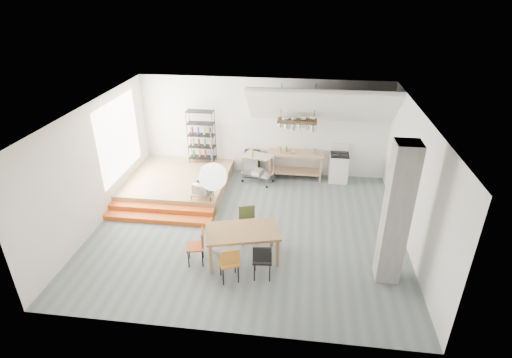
# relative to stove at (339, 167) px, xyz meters

# --- Properties ---
(floor) EXTENTS (8.00, 8.00, 0.00)m
(floor) POSITION_rel_stove_xyz_m (-2.50, -3.16, -0.48)
(floor) COLOR slate
(floor) RESTS_ON ground
(wall_back) EXTENTS (8.00, 0.04, 3.20)m
(wall_back) POSITION_rel_stove_xyz_m (-2.50, 0.34, 1.12)
(wall_back) COLOR silver
(wall_back) RESTS_ON ground
(wall_left) EXTENTS (0.04, 7.00, 3.20)m
(wall_left) POSITION_rel_stove_xyz_m (-6.50, -3.16, 1.12)
(wall_left) COLOR silver
(wall_left) RESTS_ON ground
(wall_right) EXTENTS (0.04, 7.00, 3.20)m
(wall_right) POSITION_rel_stove_xyz_m (1.50, -3.16, 1.12)
(wall_right) COLOR silver
(wall_right) RESTS_ON ground
(ceiling) EXTENTS (8.00, 7.00, 0.02)m
(ceiling) POSITION_rel_stove_xyz_m (-2.50, -3.16, 2.72)
(ceiling) COLOR white
(ceiling) RESTS_ON wall_back
(slope_ceiling) EXTENTS (4.40, 1.44, 1.32)m
(slope_ceiling) POSITION_rel_stove_xyz_m (-0.70, -0.26, 2.07)
(slope_ceiling) COLOR white
(slope_ceiling) RESTS_ON wall_back
(window_pane) EXTENTS (0.02, 2.50, 2.20)m
(window_pane) POSITION_rel_stove_xyz_m (-6.48, -1.66, 1.32)
(window_pane) COLOR white
(window_pane) RESTS_ON wall_left
(platform) EXTENTS (3.00, 3.00, 0.40)m
(platform) POSITION_rel_stove_xyz_m (-5.00, -1.16, -0.28)
(platform) COLOR #A47852
(platform) RESTS_ON ground
(step_lower) EXTENTS (3.00, 0.35, 0.13)m
(step_lower) POSITION_rel_stove_xyz_m (-5.00, -3.11, -0.41)
(step_lower) COLOR #C55017
(step_lower) RESTS_ON ground
(step_upper) EXTENTS (3.00, 0.35, 0.27)m
(step_upper) POSITION_rel_stove_xyz_m (-5.00, -2.76, -0.35)
(step_upper) COLOR #C55017
(step_upper) RESTS_ON ground
(concrete_column) EXTENTS (0.50, 0.50, 3.20)m
(concrete_column) POSITION_rel_stove_xyz_m (0.80, -4.66, 1.12)
(concrete_column) COLOR gray
(concrete_column) RESTS_ON ground
(kitchen_counter) EXTENTS (1.80, 0.60, 0.91)m
(kitchen_counter) POSITION_rel_stove_xyz_m (-1.40, -0.01, 0.15)
(kitchen_counter) COLOR #A47852
(kitchen_counter) RESTS_ON ground
(stove) EXTENTS (0.60, 0.60, 1.18)m
(stove) POSITION_rel_stove_xyz_m (0.00, 0.00, 0.00)
(stove) COLOR white
(stove) RESTS_ON ground
(pot_rack) EXTENTS (1.20, 0.50, 1.43)m
(pot_rack) POSITION_rel_stove_xyz_m (-1.37, -0.23, 1.50)
(pot_rack) COLOR #3B2817
(pot_rack) RESTS_ON ceiling
(wire_shelving) EXTENTS (0.88, 0.38, 1.80)m
(wire_shelving) POSITION_rel_stove_xyz_m (-4.50, 0.04, 0.85)
(wire_shelving) COLOR black
(wire_shelving) RESTS_ON platform
(microwave_shelf) EXTENTS (0.60, 0.40, 0.16)m
(microwave_shelf) POSITION_rel_stove_xyz_m (-3.90, -2.41, 0.07)
(microwave_shelf) COLOR #A47852
(microwave_shelf) RESTS_ON platform
(paper_lantern) EXTENTS (0.60, 0.60, 0.60)m
(paper_lantern) POSITION_rel_stove_xyz_m (-3.02, -4.58, 1.72)
(paper_lantern) COLOR white
(paper_lantern) RESTS_ON ceiling
(dining_table) EXTENTS (1.85, 1.33, 0.79)m
(dining_table) POSITION_rel_stove_xyz_m (-2.44, -4.43, 0.22)
(dining_table) COLOR brown
(dining_table) RESTS_ON ground
(chair_mustard) EXTENTS (0.54, 0.54, 0.90)m
(chair_mustard) POSITION_rel_stove_xyz_m (-2.59, -5.25, 0.06)
(chair_mustard) COLOR #B6701F
(chair_mustard) RESTS_ON ground
(chair_black) EXTENTS (0.45, 0.45, 0.91)m
(chair_black) POSITION_rel_stove_xyz_m (-1.91, -5.07, 0.07)
(chair_black) COLOR black
(chair_black) RESTS_ON ground
(chair_olive) EXTENTS (0.53, 0.53, 0.92)m
(chair_olive) POSITION_rel_stove_xyz_m (-2.44, -3.65, 0.07)
(chair_olive) COLOR #475528
(chair_olive) RESTS_ON ground
(chair_red) EXTENTS (0.47, 0.47, 0.87)m
(chair_red) POSITION_rel_stove_xyz_m (-3.43, -4.69, 0.04)
(chair_red) COLOR #B04919
(chair_red) RESTS_ON ground
(rolling_cart) EXTENTS (1.07, 0.83, 0.95)m
(rolling_cart) POSITION_rel_stove_xyz_m (-2.58, -0.46, 0.13)
(rolling_cart) COLOR silver
(rolling_cart) RESTS_ON ground
(mini_fridge) EXTENTS (0.49, 0.49, 0.84)m
(mini_fridge) POSITION_rel_stove_xyz_m (-2.84, 0.04, -0.06)
(mini_fridge) COLOR black
(mini_fridge) RESTS_ON ground
(microwave) EXTENTS (0.59, 0.49, 0.28)m
(microwave) POSITION_rel_stove_xyz_m (-3.90, -2.41, 0.22)
(microwave) COLOR beige
(microwave) RESTS_ON microwave_shelf
(bowl) EXTENTS (0.23, 0.23, 0.05)m
(bowl) POSITION_rel_stove_xyz_m (-1.55, -0.06, 0.45)
(bowl) COLOR silver
(bowl) RESTS_ON kitchen_counter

